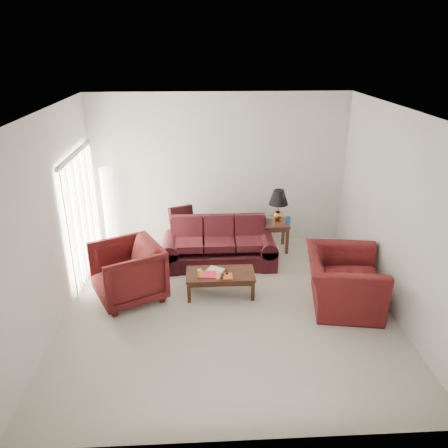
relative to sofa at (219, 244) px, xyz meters
name	(u,v)px	position (x,y,z in m)	size (l,w,h in m)	color
floor	(227,306)	(0.06, -1.42, -0.42)	(5.00, 5.00, 0.00)	beige
blinds	(82,215)	(-2.36, -0.12, 0.66)	(0.10, 2.00, 2.16)	silver
sofa	(219,244)	(0.00, 0.00, 0.00)	(2.07, 0.89, 0.85)	black
throw_pillow	(181,218)	(-0.70, 0.60, 0.28)	(0.46, 0.13, 0.46)	black
end_table	(274,236)	(1.12, 0.59, -0.14)	(0.53, 0.53, 0.58)	#5A311E
table_lamp	(278,206)	(1.18, 0.66, 0.47)	(0.38, 0.38, 0.64)	#B77439
clock	(270,222)	(1.01, 0.45, 0.23)	(0.15, 0.05, 0.15)	white
blue_canister	(288,221)	(1.36, 0.48, 0.23)	(0.09, 0.09, 0.15)	navy
picture_frame	(267,215)	(1.00, 0.78, 0.23)	(0.12, 0.02, 0.15)	silver
floor_lamp	(110,210)	(-2.08, 0.75, 0.43)	(0.28, 0.28, 1.70)	white
armchair_left	(128,272)	(-1.50, -1.07, 0.04)	(1.00, 1.02, 0.93)	#410F0F
armchair_right	(343,281)	(1.86, -1.45, 0.00)	(1.29, 1.13, 0.84)	#491012
coffee_table	(220,283)	(-0.03, -1.03, -0.23)	(1.11, 0.55, 0.39)	black
magazine_red	(207,275)	(-0.24, -1.09, -0.03)	(0.30, 0.23, 0.02)	red
magazine_white	(215,270)	(-0.10, -0.94, -0.03)	(0.26, 0.19, 0.01)	beige
magazine_orange	(224,276)	(0.03, -1.15, -0.03)	(0.26, 0.20, 0.02)	#E1481A
remote_a	(222,276)	(0.00, -1.19, -0.01)	(0.05, 0.16, 0.02)	black
remote_b	(227,272)	(0.07, -1.05, -0.01)	(0.04, 0.15, 0.02)	black
yellow_glass	(200,273)	(-0.36, -1.13, 0.03)	(0.07, 0.07, 0.12)	#CBD72F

